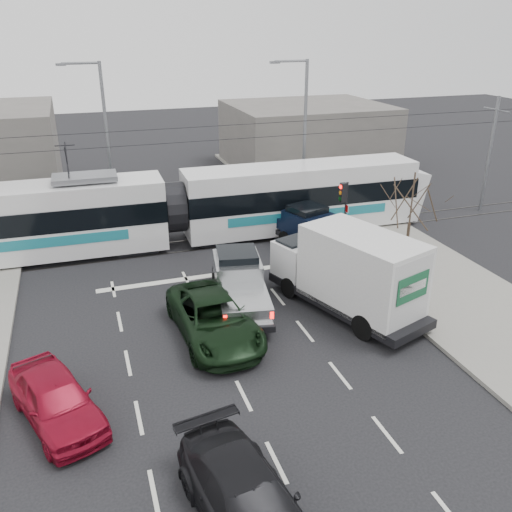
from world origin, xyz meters
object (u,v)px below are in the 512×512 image
object	(u,v)px
tram	(173,208)
navy_pickup	(316,230)
street_lamp_far	(103,133)
silver_pickup	(239,281)
box_truck	(349,273)
red_car	(56,399)
bare_tree	(412,203)
dark_car	(248,503)
green_car	(214,318)
traffic_signal	(344,202)
street_lamp_near	(302,127)

from	to	relation	value
tram	navy_pickup	xyz separation A→B (m)	(6.75, -3.18, -0.89)
street_lamp_far	silver_pickup	xyz separation A→B (m)	(4.16, -13.03, -4.08)
silver_pickup	box_truck	bearing A→B (deg)	-16.91
tram	navy_pickup	size ratio (longest dim) A/B	4.90
red_car	silver_pickup	bearing A→B (deg)	15.95
bare_tree	tram	bearing A→B (deg)	138.19
silver_pickup	dark_car	distance (m)	11.09
street_lamp_far	box_truck	bearing A→B (deg)	-61.61
silver_pickup	green_car	distance (m)	2.80
dark_car	box_truck	bearing A→B (deg)	41.78
traffic_signal	tram	world-z (taller)	tram
street_lamp_near	red_car	world-z (taller)	street_lamp_near
box_truck	navy_pickup	xyz separation A→B (m)	(1.43, 6.40, -0.65)
box_truck	navy_pickup	bearing A→B (deg)	58.47
street_lamp_far	green_car	bearing A→B (deg)	-80.72
silver_pickup	box_truck	size ratio (longest dim) A/B	0.80
navy_pickup	red_car	xyz separation A→B (m)	(-12.66, -9.66, -0.34)
box_truck	street_lamp_near	bearing A→B (deg)	56.72
traffic_signal	street_lamp_far	size ratio (longest dim) A/B	0.40
box_truck	red_car	distance (m)	11.73
street_lamp_near	street_lamp_far	distance (m)	11.67
silver_pickup	traffic_signal	bearing A→B (deg)	38.68
tram	navy_pickup	bearing A→B (deg)	-24.14
traffic_signal	silver_pickup	size ratio (longest dim) A/B	0.60
tram	green_car	distance (m)	9.86
street_lamp_far	tram	xyz separation A→B (m)	(2.83, -5.49, -3.13)
street_lamp_far	box_truck	xyz separation A→B (m)	(8.15, -15.07, -3.37)
traffic_signal	street_lamp_far	bearing A→B (deg)	138.28
street_lamp_near	street_lamp_far	bearing A→B (deg)	170.13
navy_pickup	red_car	world-z (taller)	navy_pickup
navy_pickup	street_lamp_near	bearing A→B (deg)	56.10
street_lamp_far	green_car	xyz separation A→B (m)	(2.50, -15.27, -4.32)
box_truck	dark_car	world-z (taller)	box_truck
street_lamp_far	silver_pickup	distance (m)	14.27
silver_pickup	red_car	size ratio (longest dim) A/B	1.34
street_lamp_far	box_truck	size ratio (longest dim) A/B	1.21
traffic_signal	red_car	world-z (taller)	traffic_signal
silver_pickup	navy_pickup	xyz separation A→B (m)	(5.43, 4.36, 0.06)
navy_pickup	red_car	size ratio (longest dim) A/B	1.26
tram	dark_car	xyz separation A→B (m)	(-1.68, -18.22, -1.23)
green_car	dark_car	world-z (taller)	green_car
traffic_signal	silver_pickup	world-z (taller)	traffic_signal
bare_tree	street_lamp_near	size ratio (longest dim) A/B	0.56
tram	silver_pickup	world-z (taller)	tram
bare_tree	street_lamp_far	bearing A→B (deg)	131.12
box_truck	navy_pickup	distance (m)	6.59
box_truck	street_lamp_far	bearing A→B (deg)	99.49
bare_tree	green_car	size ratio (longest dim) A/B	0.88
street_lamp_far	red_car	distance (m)	19.10
street_lamp_near	green_car	xyz separation A→B (m)	(-9.00, -13.27, -4.32)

